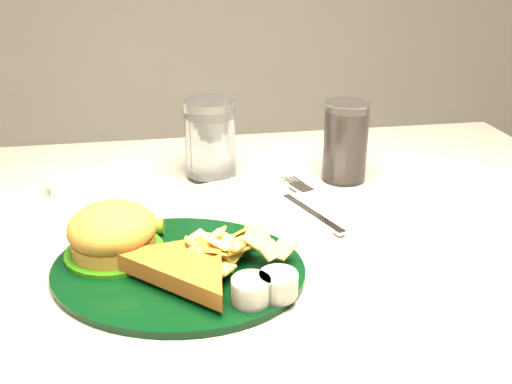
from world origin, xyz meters
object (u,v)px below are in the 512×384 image
at_px(water_glass, 210,139).
at_px(fork_napkin, 310,210).
at_px(dinner_plate, 177,248).
at_px(cola_glass, 346,142).

relative_size(water_glass, fork_napkin, 0.71).
relative_size(dinner_plate, cola_glass, 2.31).
distance_m(water_glass, fork_napkin, 0.21).
bearing_deg(fork_napkin, cola_glass, 33.19).
distance_m(dinner_plate, fork_napkin, 0.23).
relative_size(cola_glass, fork_napkin, 0.71).
height_order(dinner_plate, cola_glass, cola_glass).
bearing_deg(dinner_plate, fork_napkin, 51.24).
bearing_deg(cola_glass, water_glass, 167.03).
xyz_separation_m(dinner_plate, water_glass, (0.07, 0.29, 0.03)).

